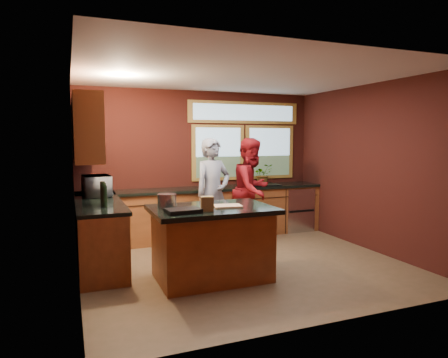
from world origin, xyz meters
TOP-DOWN VIEW (x-y plane):
  - floor at (0.00, 0.00)m, footprint 4.50×4.50m
  - room_shell at (-0.60, 0.32)m, footprint 4.52×4.02m
  - back_counter at (0.20, 1.70)m, footprint 4.50×0.64m
  - left_counter at (-1.95, 0.85)m, footprint 0.64×2.30m
  - island at (-0.63, -0.38)m, footprint 1.55×1.05m
  - person_grey at (-0.12, 1.00)m, footprint 0.76×0.60m
  - person_red at (0.71, 1.25)m, footprint 1.12×1.05m
  - microwave at (-1.92, 1.29)m, footprint 0.45×0.62m
  - potted_plant at (1.19, 1.75)m, footprint 0.36×0.31m
  - paper_towel at (-0.05, 1.70)m, footprint 0.12×0.12m
  - cutting_board at (-0.43, -0.43)m, footprint 0.39×0.30m
  - stock_pot at (-1.18, -0.23)m, footprint 0.24×0.24m
  - paper_bag at (-0.78, -0.63)m, footprint 0.17×0.15m
  - black_tray at (-1.08, -0.63)m, footprint 0.42×0.31m

SIDE VIEW (x-z plane):
  - floor at x=0.00m, z-range 0.00..0.00m
  - back_counter at x=0.20m, z-range 0.00..0.93m
  - left_counter at x=-1.95m, z-range 0.00..0.93m
  - island at x=-0.63m, z-range 0.01..0.95m
  - person_grey at x=-0.12m, z-range 0.00..1.83m
  - person_red at x=0.71m, z-range 0.00..1.83m
  - cutting_board at x=-0.43m, z-range 0.94..0.96m
  - black_tray at x=-1.08m, z-range 0.94..0.99m
  - stock_pot at x=-1.18m, z-range 0.94..1.12m
  - paper_bag at x=-0.78m, z-range 0.94..1.12m
  - paper_towel at x=-0.05m, z-range 0.93..1.21m
  - microwave at x=-1.92m, z-range 0.93..1.25m
  - potted_plant at x=1.19m, z-range 0.93..1.33m
  - room_shell at x=-0.60m, z-range 0.44..3.15m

